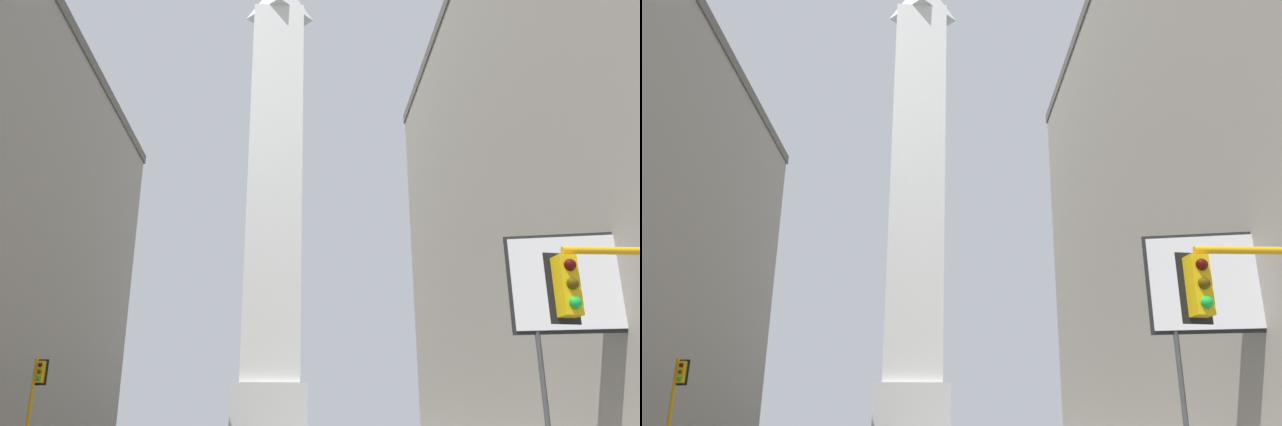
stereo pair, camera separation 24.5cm
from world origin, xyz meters
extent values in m
cube|color=silver|center=(0.00, 68.33, 3.44)|extent=(8.00, 8.00, 6.88)
cube|color=silver|center=(0.00, 68.33, 30.77)|extent=(6.40, 6.40, 47.77)
cube|color=#E5B20F|center=(7.27, 8.33, 4.33)|extent=(0.38, 0.38, 1.10)
cube|color=black|center=(7.25, 8.51, 4.33)|extent=(0.58, 0.10, 1.32)
sphere|color=#410907|center=(7.29, 8.14, 4.67)|extent=(0.22, 0.22, 0.22)
sphere|color=#483506|center=(7.29, 8.14, 4.33)|extent=(0.22, 0.22, 0.22)
sphere|color=green|center=(7.29, 8.14, 3.99)|extent=(0.22, 0.22, 0.22)
cylinder|color=orange|center=(-11.01, 31.40, 2.78)|extent=(0.18, 0.18, 5.56)
cube|color=#E5B20F|center=(-10.72, 31.40, 4.86)|extent=(0.36, 0.36, 1.10)
cube|color=black|center=(-10.71, 31.58, 4.86)|extent=(0.58, 0.06, 1.32)
sphere|color=#410907|center=(-10.73, 31.21, 5.20)|extent=(0.22, 0.22, 0.22)
sphere|color=#483506|center=(-10.73, 31.21, 4.86)|extent=(0.22, 0.22, 0.22)
sphere|color=green|center=(-10.73, 31.21, 4.52)|extent=(0.22, 0.22, 0.22)
cylinder|color=#3F3F42|center=(10.74, 18.71, 2.58)|extent=(0.18, 0.18, 5.15)
cube|color=silver|center=(12.33, 18.38, 6.80)|extent=(4.59, 1.16, 3.29)
cube|color=black|center=(12.33, 18.38, 6.80)|extent=(4.80, 1.09, 3.53)
camera|label=1|loc=(2.35, -2.47, 1.82)|focal=35.00mm
camera|label=2|loc=(2.60, -2.48, 1.82)|focal=35.00mm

